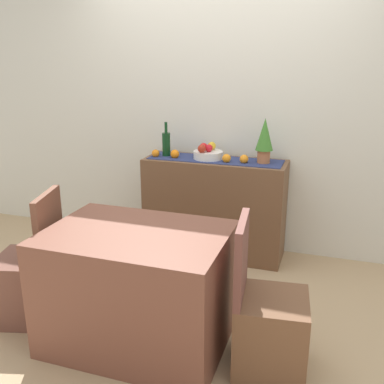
{
  "coord_description": "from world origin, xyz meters",
  "views": [
    {
      "loc": [
        0.99,
        -2.65,
        1.73
      ],
      "look_at": [
        -0.01,
        0.36,
        0.74
      ],
      "focal_mm": 40.78,
      "sensor_mm": 36.0,
      "label": 1
    }
  ],
  "objects_px": {
    "fruit_bowl": "(208,155)",
    "dining_table": "(138,287)",
    "chair_by_corner": "(268,327)",
    "potted_plant": "(265,138)",
    "chair_near_window": "(31,282)",
    "sideboard_console": "(214,207)",
    "wine_bottle": "(166,144)"
  },
  "relations": [
    {
      "from": "fruit_bowl",
      "to": "dining_table",
      "type": "distance_m",
      "value": 1.51
    },
    {
      "from": "dining_table",
      "to": "chair_by_corner",
      "type": "xyz_separation_m",
      "value": [
        0.81,
        -0.0,
        -0.1
      ]
    },
    {
      "from": "potted_plant",
      "to": "chair_near_window",
      "type": "relative_size",
      "value": 0.42
    },
    {
      "from": "sideboard_console",
      "to": "dining_table",
      "type": "distance_m",
      "value": 1.41
    },
    {
      "from": "wine_bottle",
      "to": "chair_near_window",
      "type": "bearing_deg",
      "value": -107.77
    },
    {
      "from": "wine_bottle",
      "to": "chair_by_corner",
      "type": "xyz_separation_m",
      "value": [
        1.16,
        -1.41,
        -0.72
      ]
    },
    {
      "from": "chair_near_window",
      "to": "chair_by_corner",
      "type": "bearing_deg",
      "value": -0.21
    },
    {
      "from": "wine_bottle",
      "to": "dining_table",
      "type": "height_order",
      "value": "wine_bottle"
    },
    {
      "from": "wine_bottle",
      "to": "potted_plant",
      "type": "xyz_separation_m",
      "value": [
        0.87,
        -0.0,
        0.1
      ]
    },
    {
      "from": "sideboard_console",
      "to": "chair_by_corner",
      "type": "height_order",
      "value": "chair_by_corner"
    },
    {
      "from": "potted_plant",
      "to": "dining_table",
      "type": "bearing_deg",
      "value": -110.15
    },
    {
      "from": "wine_bottle",
      "to": "chair_by_corner",
      "type": "bearing_deg",
      "value": -50.37
    },
    {
      "from": "fruit_bowl",
      "to": "chair_by_corner",
      "type": "xyz_separation_m",
      "value": [
        0.77,
        -1.41,
        -0.65
      ]
    },
    {
      "from": "dining_table",
      "to": "chair_by_corner",
      "type": "bearing_deg",
      "value": -0.13
    },
    {
      "from": "chair_near_window",
      "to": "fruit_bowl",
      "type": "bearing_deg",
      "value": 59.08
    },
    {
      "from": "potted_plant",
      "to": "dining_table",
      "type": "distance_m",
      "value": 1.66
    },
    {
      "from": "chair_by_corner",
      "to": "potted_plant",
      "type": "bearing_deg",
      "value": 101.69
    },
    {
      "from": "fruit_bowl",
      "to": "chair_by_corner",
      "type": "height_order",
      "value": "fruit_bowl"
    },
    {
      "from": "chair_near_window",
      "to": "chair_by_corner",
      "type": "distance_m",
      "value": 1.61
    },
    {
      "from": "fruit_bowl",
      "to": "wine_bottle",
      "type": "height_order",
      "value": "wine_bottle"
    },
    {
      "from": "wine_bottle",
      "to": "chair_near_window",
      "type": "xyz_separation_m",
      "value": [
        -0.45,
        -1.4,
        -0.72
      ]
    },
    {
      "from": "potted_plant",
      "to": "fruit_bowl",
      "type": "bearing_deg",
      "value": 180.0
    },
    {
      "from": "sideboard_console",
      "to": "chair_near_window",
      "type": "xyz_separation_m",
      "value": [
        -0.9,
        -1.4,
        -0.17
      ]
    },
    {
      "from": "wine_bottle",
      "to": "potted_plant",
      "type": "distance_m",
      "value": 0.88
    },
    {
      "from": "sideboard_console",
      "to": "chair_near_window",
      "type": "bearing_deg",
      "value": -122.82
    },
    {
      "from": "potted_plant",
      "to": "wine_bottle",
      "type": "bearing_deg",
      "value": 180.0
    },
    {
      "from": "fruit_bowl",
      "to": "wine_bottle",
      "type": "relative_size",
      "value": 0.83
    },
    {
      "from": "chair_near_window",
      "to": "dining_table",
      "type": "bearing_deg",
      "value": -0.3
    },
    {
      "from": "sideboard_console",
      "to": "wine_bottle",
      "type": "xyz_separation_m",
      "value": [
        -0.45,
        0.0,
        0.55
      ]
    },
    {
      "from": "fruit_bowl",
      "to": "chair_by_corner",
      "type": "relative_size",
      "value": 0.28
    },
    {
      "from": "sideboard_console",
      "to": "wine_bottle",
      "type": "bearing_deg",
      "value": 180.0
    },
    {
      "from": "potted_plant",
      "to": "chair_by_corner",
      "type": "xyz_separation_m",
      "value": [
        0.29,
        -1.41,
        -0.82
      ]
    }
  ]
}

